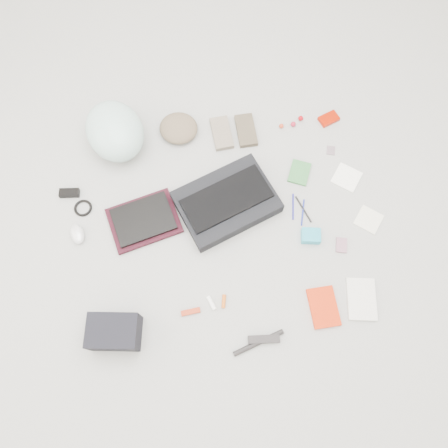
{
  "coord_description": "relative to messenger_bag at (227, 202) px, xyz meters",
  "views": [
    {
      "loc": [
        -0.09,
        -0.75,
        2.08
      ],
      "look_at": [
        0.0,
        0.0,
        0.05
      ],
      "focal_mm": 35.0,
      "sensor_mm": 36.0,
      "label": 1
    }
  ],
  "objects": [
    {
      "name": "book_white",
      "position": [
        0.58,
        -0.57,
        -0.03
      ],
      "size": [
        0.16,
        0.22,
        0.02
      ],
      "primitive_type": "cube",
      "rotation": [
        0.0,
        0.0,
        -0.16
      ],
      "color": "silver",
      "rests_on": "ground_plane"
    },
    {
      "name": "lollipop_b",
      "position": [
        0.43,
        0.43,
        -0.03
      ],
      "size": [
        0.03,
        0.03,
        0.03
      ],
      "primitive_type": "sphere",
      "rotation": [
        0.0,
        0.0,
        0.09
      ],
      "color": "#A81B31",
      "rests_on": "ground_plane"
    },
    {
      "name": "mitten_left",
      "position": [
        0.03,
        0.42,
        -0.02
      ],
      "size": [
        0.11,
        0.2,
        0.03
      ],
      "primitive_type": "cube",
      "rotation": [
        0.0,
        0.0,
        0.08
      ],
      "color": "gray",
      "rests_on": "ground_plane"
    },
    {
      "name": "laptop",
      "position": [
        -0.43,
        -0.04,
        -0.01
      ],
      "size": [
        0.34,
        0.28,
        0.02
      ],
      "primitive_type": "cube",
      "rotation": [
        0.0,
        0.0,
        0.25
      ],
      "color": "black",
      "rests_on": "laptop_sleeve"
    },
    {
      "name": "u_lock",
      "position": [
        0.09,
        -0.69,
        -0.03
      ],
      "size": [
        0.15,
        0.05,
        0.03
      ],
      "primitive_type": "cube",
      "rotation": [
        0.0,
        0.0,
        -0.08
      ],
      "color": "black",
      "rests_on": "ground_plane"
    },
    {
      "name": "power_brick",
      "position": [
        -0.8,
        0.16,
        -0.03
      ],
      "size": [
        0.1,
        0.05,
        0.03
      ],
      "primitive_type": "cube",
      "rotation": [
        0.0,
        0.0,
        -0.09
      ],
      "color": "black",
      "rests_on": "ground_plane"
    },
    {
      "name": "book_red",
      "position": [
        0.39,
        -0.58,
        -0.03
      ],
      "size": [
        0.13,
        0.19,
        0.02
      ],
      "primitive_type": "cube",
      "rotation": [
        0.0,
        0.0,
        0.03
      ],
      "color": "red",
      "rests_on": "ground_plane"
    },
    {
      "name": "bike_pump",
      "position": [
        0.06,
        -0.7,
        -0.03
      ],
      "size": [
        0.25,
        0.1,
        0.02
      ],
      "primitive_type": "cylinder",
      "rotation": [
        0.0,
        1.57,
        0.3
      ],
      "color": "black",
      "rests_on": "ground_plane"
    },
    {
      "name": "laptop_sleeve",
      "position": [
        -0.43,
        -0.04,
        -0.03
      ],
      "size": [
        0.39,
        0.33,
        0.02
      ],
      "primitive_type": "cube",
      "rotation": [
        0.0,
        0.0,
        0.25
      ],
      "color": "black",
      "rests_on": "ground_plane"
    },
    {
      "name": "camera_bag",
      "position": [
        -0.58,
        -0.58,
        0.03
      ],
      "size": [
        0.24,
        0.19,
        0.15
      ],
      "primitive_type": "cube",
      "rotation": [
        0.0,
        0.0,
        -0.14
      ],
      "color": "black",
      "rests_on": "ground_plane"
    },
    {
      "name": "toiletry_tube_white",
      "position": [
        -0.13,
        -0.5,
        -0.03
      ],
      "size": [
        0.04,
        0.07,
        0.02
      ],
      "primitive_type": "cylinder",
      "rotation": [
        1.57,
        0.0,
        0.35
      ],
      "color": "white",
      "rests_on": "ground_plane"
    },
    {
      "name": "napkin_bottom",
      "position": [
        0.71,
        -0.17,
        -0.04
      ],
      "size": [
        0.17,
        0.17,
        0.01
      ],
      "primitive_type": "cube",
      "rotation": [
        0.0,
        0.0,
        0.9
      ],
      "color": "silver",
      "rests_on": "ground_plane"
    },
    {
      "name": "pen_blue",
      "position": [
        0.34,
        -0.05,
        -0.04
      ],
      "size": [
        0.03,
        0.14,
        0.01
      ],
      "primitive_type": "cylinder",
      "rotation": [
        1.57,
        0.0,
        -0.18
      ],
      "color": "navy",
      "rests_on": "ground_plane"
    },
    {
      "name": "mouse",
      "position": [
        -0.76,
        -0.07,
        -0.02
      ],
      "size": [
        0.09,
        0.12,
        0.04
      ],
      "primitive_type": "ellipsoid",
      "rotation": [
        0.0,
        0.0,
        0.25
      ],
      "color": "silver",
      "rests_on": "ground_plane"
    },
    {
      "name": "napkin_top",
      "position": [
        0.65,
        0.08,
        -0.04
      ],
      "size": [
        0.18,
        0.18,
        0.01
      ],
      "primitive_type": "cube",
      "rotation": [
        0.0,
        0.0,
        0.93
      ],
      "color": "white",
      "rests_on": "ground_plane"
    },
    {
      "name": "stamp_sheet",
      "position": [
        0.6,
        0.25,
        -0.04
      ],
      "size": [
        0.06,
        0.06,
        0.0
      ],
      "primitive_type": "cube",
      "rotation": [
        0.0,
        0.0,
        -0.27
      ],
      "color": "slate",
      "rests_on": "ground_plane"
    },
    {
      "name": "toiletry_tube_orange",
      "position": [
        -0.07,
        -0.5,
        -0.03
      ],
      "size": [
        0.03,
        0.07,
        0.02
      ],
      "primitive_type": "cylinder",
      "rotation": [
        1.57,
        0.0,
        -0.2
      ],
      "color": "#C65513",
      "rests_on": "ground_plane"
    },
    {
      "name": "pen_black",
      "position": [
        0.39,
        -0.07,
        -0.04
      ],
      "size": [
        0.06,
        0.15,
        0.01
      ],
      "primitive_type": "cylinder",
      "rotation": [
        1.57,
        0.0,
        0.34
      ],
      "color": "black",
      "rests_on": "ground_plane"
    },
    {
      "name": "accordion_wallet",
      "position": [
        0.4,
        -0.23,
        -0.02
      ],
      "size": [
        0.1,
        0.09,
        0.05
      ],
      "primitive_type": "cube",
      "rotation": [
        0.0,
        0.0,
        -0.16
      ],
      "color": "#229EBE",
      "rests_on": "ground_plane"
    },
    {
      "name": "notepad",
      "position": [
        0.41,
        0.13,
        -0.03
      ],
      "size": [
        0.15,
        0.16,
        0.02
      ],
      "primitive_type": "cube",
      "rotation": [
        0.0,
        0.0,
        -0.41
      ],
      "color": "#337238",
      "rests_on": "ground_plane"
    },
    {
      "name": "bag_flap",
      "position": [
        0.0,
        0.0,
        0.05
      ],
      "size": [
        0.48,
        0.34,
        0.01
      ],
      "primitive_type": "cube",
      "rotation": [
        0.0,
        0.0,
        0.37
      ],
      "color": "black",
      "rests_on": "messenger_bag"
    },
    {
      "name": "altoids_tin",
      "position": [
        0.63,
        0.44,
        -0.03
      ],
      "size": [
        0.12,
        0.1,
        0.02
      ],
      "primitive_type": "cube",
      "rotation": [
        0.0,
        0.0,
        0.37
      ],
      "color": "#A51501",
      "rests_on": "ground_plane"
    },
    {
      "name": "card_deck",
      "position": [
        0.54,
        -0.29,
        -0.03
      ],
      "size": [
        0.07,
        0.09,
        0.01
      ],
      "primitive_type": "cube",
      "rotation": [
        0.0,
        0.0,
        -0.24
      ],
      "color": "gray",
      "rests_on": "ground_plane"
    },
    {
      "name": "lollipop_c",
      "position": [
        0.47,
        0.46,
        -0.03
      ],
      "size": [
        0.03,
        0.03,
        0.03
      ],
      "primitive_type": "sphere",
      "rotation": [
        0.0,
        0.0,
        0.24
      ],
      "color": "#A0040C",
      "rests_on": "ground_plane"
    },
    {
      "name": "bike_helmet",
      "position": [
        -0.53,
        0.44,
        0.07
      ],
      "size": [
        0.4,
        0.45,
        0.22
      ],
      "primitive_type": "ellipsoid",
      "rotation": [
        0.0,
        0.0,
        0.35
      ],
      "color": "silver",
      "rests_on": "ground_plane"
    },
    {
      "name": "lollipop_a",
      "position": [
        0.36,
        0.43,
        -0.03
      ],
      "size": [
        0.03,
        0.03,
        0.03
      ],
      "primitive_type": "sphere",
      "rotation": [
        0.0,
        0.0,
        -0.07
      ],
      "color": "#BE3A1D",
      "rests_on": "ground_plane"
    },
    {
      "name": "messenger_bag",
      "position": [
        0.0,
        0.0,
        0.0
      ],
      "size": [
        0.57,
        0.49,
        0.08
      ],
      "primitive_type": "cube",
      "rotation": [
        0.0,
        0.0,
        0.37
      ],
      "color": "black",
      "rests_on": "ground_plane"
    },
    {
      "name": "pen_navy",
      "position": [
        0.38,
        -0.09,
        -0.04
      ],
      "size": [
        0.05,
        0.14,
        0.01
      ],
      "primitive_type": "cylinder",
      "rotation": [
        1.57,
        0.0,
        -0.28
      ],
      "color": "navy",
      "rests_on": "ground_plane"
    },
    {
      "name": "mitten_right",
      "position": [
        0.16,
        0.42,
        -0.02
      ],
      "size": [
        0.1,
        0.2,
        0.03
      ],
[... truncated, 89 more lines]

